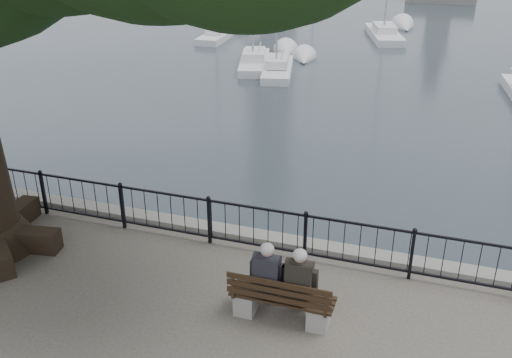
% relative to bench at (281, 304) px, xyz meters
% --- Properties ---
extents(harbor, '(260.00, 260.00, 1.20)m').
position_rel_bench_xyz_m(harbor, '(-1.08, 2.39, -0.82)').
color(harbor, slate).
rests_on(harbor, ground).
extents(railing, '(22.06, 0.06, 1.00)m').
position_rel_bench_xyz_m(railing, '(-1.08, 1.89, 0.24)').
color(railing, black).
rests_on(railing, ground).
extents(bench, '(1.74, 0.52, 0.92)m').
position_rel_bench_xyz_m(bench, '(0.00, 0.00, 0.00)').
color(bench, gray).
rests_on(bench, ground).
extents(person_left, '(0.42, 0.71, 1.45)m').
position_rel_bench_xyz_m(person_left, '(-0.25, 0.10, 0.35)').
color(person_left, black).
rests_on(person_left, ground).
extents(person_right, '(0.42, 0.71, 1.45)m').
position_rel_bench_xyz_m(person_right, '(0.29, 0.10, 0.35)').
color(person_right, black).
rests_on(person_right, ground).
extents(sailboat_a, '(2.80, 5.33, 10.06)m').
position_rel_bench_xyz_m(sailboat_a, '(-7.33, 20.32, -1.01)').
color(sailboat_a, silver).
rests_on(sailboat_a, ground).
extents(sailboat_b, '(2.37, 4.98, 9.67)m').
position_rel_bench_xyz_m(sailboat_b, '(-5.76, 19.28, -1.01)').
color(sailboat_b, silver).
rests_on(sailboat_b, ground).
extents(sailboat_e, '(1.44, 4.65, 10.61)m').
position_rel_bench_xyz_m(sailboat_e, '(-11.08, 30.52, -0.98)').
color(sailboat_e, silver).
rests_on(sailboat_e, ground).
extents(sailboat_f, '(3.25, 6.20, 12.98)m').
position_rel_bench_xyz_m(sailboat_f, '(-1.89, 29.91, -0.96)').
color(sailboat_f, silver).
rests_on(sailboat_f, ground).
extents(sailboat_h, '(2.20, 5.95, 12.38)m').
position_rel_bench_xyz_m(sailboat_h, '(-8.90, 40.51, -0.97)').
color(sailboat_h, silver).
rests_on(sailboat_h, ground).
extents(sailboat_j, '(1.74, 5.09, 9.66)m').
position_rel_bench_xyz_m(sailboat_j, '(-11.80, 26.38, -1.02)').
color(sailboat_j, silver).
rests_on(sailboat_j, ground).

